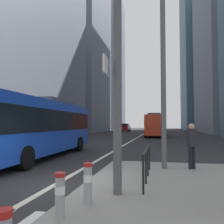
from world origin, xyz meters
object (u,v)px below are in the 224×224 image
Objects in this scene: car_receding_near at (160,128)px; traffic_signal_gantry at (54,43)px; city_bus_blue_oncoming at (40,125)px; pedestrian_waiting at (192,144)px; bollard_right at (88,181)px; city_bus_red_receding at (154,124)px; car_oncoming_mid at (125,128)px; bollard_left at (60,193)px; sedan_white_oncoming at (3,138)px; street_lamp_post at (163,39)px.

traffic_signal_gantry is at bearing -93.24° from car_receding_near.
pedestrian_waiting is at bearing -18.47° from city_bus_blue_oncoming.
traffic_signal_gantry is 6.76× the size of bollard_right.
car_receding_near is at bearing 80.36° from city_bus_blue_oncoming.
traffic_signal_gantry is (-1.82, -30.56, 2.24)m from city_bus_red_receding.
traffic_signal_gantry is at bearing -83.79° from car_oncoming_mid.
bollard_left is 0.94× the size of bollard_right.
city_bus_blue_oncoming reaches higher than car_oncoming_mid.
bollard_right reaches higher than bollard_left.
city_bus_red_receding is 13.53m from car_receding_near.
city_bus_red_receding reaches higher than pedestrian_waiting.
bollard_left is at bearing -107.29° from bollard_right.
city_bus_blue_oncoming is at bearing -23.31° from sedan_white_oncoming.
car_receding_near is (0.67, 13.48, -0.85)m from city_bus_red_receding.
traffic_signal_gantry is 0.75× the size of street_lamp_post.
street_lamp_post is 6.74m from bollard_right.
bollard_right is at bearing -91.05° from city_bus_red_receding.
street_lamp_post reaches higher than car_oncoming_mid.
traffic_signal_gantry is 3.43× the size of pedestrian_waiting.
street_lamp_post is 4.29m from pedestrian_waiting.
pedestrian_waiting is (9.54, -47.18, 0.14)m from car_oncoming_mid.
city_bus_red_receding is 1.32× the size of street_lamp_post.
car_receding_near is 2.54× the size of pedestrian_waiting.
street_lamp_post is (2.93, 3.76, 1.21)m from traffic_signal_gantry.
city_bus_blue_oncoming is at bearing 161.53° from pedestrian_waiting.
sedan_white_oncoming is 2.49× the size of pedestrian_waiting.
bollard_right is at bearing 72.71° from bollard_left.
sedan_white_oncoming is at bearing 160.05° from pedestrian_waiting.
bollard_left is at bearing -59.40° from city_bus_blue_oncoming.
sedan_white_oncoming is 12.23m from bollard_right.
bollard_left is 6.36m from pedestrian_waiting.
car_oncoming_mid is 0.52× the size of street_lamp_post.
car_receding_near is 5.32× the size of bollard_left.
sedan_white_oncoming is 37.38m from car_receding_near.
city_bus_blue_oncoming is 2.51× the size of sedan_white_oncoming.
car_receding_near is at bearing 88.10° from bollard_left.
car_oncoming_mid is at bearing 97.06° from bollard_left.
traffic_signal_gantry reaches higher than sedan_white_oncoming.
pedestrian_waiting is (1.05, 0.12, -4.16)m from street_lamp_post.
bollard_left is (4.85, -8.21, -1.22)m from city_bus_blue_oncoming.
city_bus_red_receding is at bearing 86.59° from traffic_signal_gantry.
bollard_right is (0.27, 0.87, 0.03)m from bollard_left.
traffic_signal_gantry is (5.56, -51.06, 3.08)m from car_oncoming_mid.
sedan_white_oncoming is 1.05× the size of car_oncoming_mid.
street_lamp_post is at bearing -79.83° from car_oncoming_mid.
sedan_white_oncoming is 0.73× the size of traffic_signal_gantry.
city_bus_red_receding is at bearing 94.63° from pedestrian_waiting.
street_lamp_post is at bearing -22.43° from sedan_white_oncoming.
car_receding_near is 5.01× the size of bollard_right.
car_oncoming_mid is at bearing 96.21° from traffic_signal_gantry.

